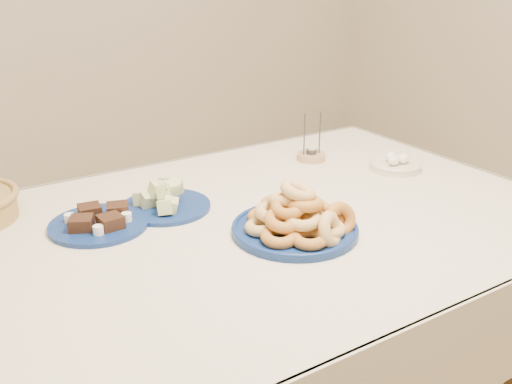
% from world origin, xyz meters
% --- Properties ---
extents(dining_table, '(1.71, 1.11, 0.75)m').
position_xyz_m(dining_table, '(0.00, 0.00, 0.64)').
color(dining_table, brown).
rests_on(dining_table, ground).
extents(donut_platter, '(0.41, 0.41, 0.14)m').
position_xyz_m(donut_platter, '(0.07, -0.13, 0.79)').
color(donut_platter, navy).
rests_on(donut_platter, dining_table).
extents(melon_plate, '(0.31, 0.31, 0.08)m').
position_xyz_m(melon_plate, '(-0.14, 0.19, 0.78)').
color(melon_plate, navy).
rests_on(melon_plate, dining_table).
extents(brownie_plate, '(0.31, 0.31, 0.04)m').
position_xyz_m(brownie_plate, '(-0.33, 0.17, 0.76)').
color(brownie_plate, navy).
rests_on(brownie_plate, dining_table).
extents(candle_holder, '(0.12, 0.12, 0.16)m').
position_xyz_m(candle_holder, '(0.45, 0.30, 0.77)').
color(candle_holder, '#A87F5D').
rests_on(candle_holder, dining_table).
extents(egg_bowl, '(0.19, 0.19, 0.05)m').
position_xyz_m(egg_bowl, '(0.61, 0.08, 0.77)').
color(egg_bowl, beige).
rests_on(egg_bowl, dining_table).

